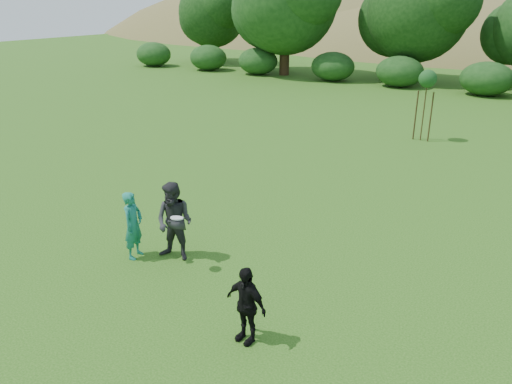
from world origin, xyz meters
TOP-DOWN VIEW (x-y plane):
  - ground at (0.00, 0.00)m, footprint 120.00×120.00m
  - player_teal at (-1.63, 0.51)m, footprint 0.49×0.64m
  - player_grey at (-0.81, 0.95)m, footprint 0.98×0.83m
  - player_black at (2.11, -0.58)m, footprint 0.86×0.45m
  - frisbee at (-0.41, 0.61)m, footprint 0.27×0.27m
  - sapling at (0.96, 13.96)m, footprint 0.70×0.70m
  - hillside at (-0.56, 68.45)m, footprint 150.00×72.00m

SIDE VIEW (x-z plane):
  - hillside at x=-0.56m, z-range -37.97..14.03m
  - ground at x=0.00m, z-range 0.00..0.00m
  - player_black at x=2.11m, z-range 0.00..1.41m
  - player_teal at x=-1.63m, z-range 0.00..1.56m
  - player_grey at x=-0.81m, z-range 0.00..1.80m
  - frisbee at x=-0.41m, z-range 1.18..1.25m
  - sapling at x=0.96m, z-range 0.99..3.84m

